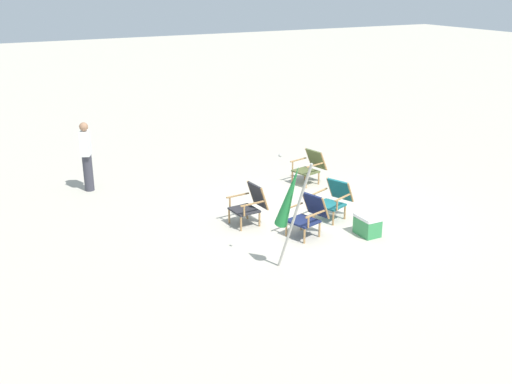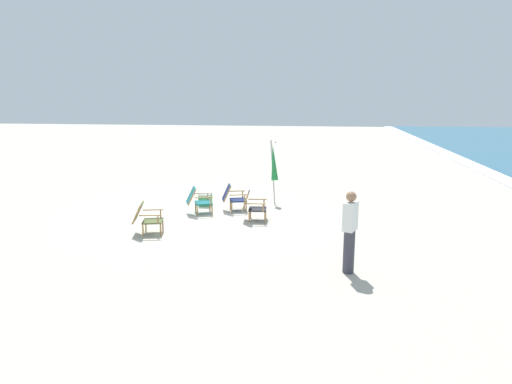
{
  "view_description": "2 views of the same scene",
  "coord_description": "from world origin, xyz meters",
  "px_view_note": "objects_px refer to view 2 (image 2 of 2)",
  "views": [
    {
      "loc": [
        -9.68,
        6.64,
        4.73
      ],
      "look_at": [
        -0.28,
        1.66,
        0.9
      ],
      "focal_mm": 42.0,
      "sensor_mm": 36.0,
      "label": 1
    },
    {
      "loc": [
        12.48,
        3.24,
        3.41
      ],
      "look_at": [
        0.44,
        1.59,
        0.84
      ],
      "focal_mm": 32.0,
      "sensor_mm": 36.0,
      "label": 2
    }
  ],
  "objects_px": {
    "beach_chair_front_right": "(146,217)",
    "umbrella_furled_green": "(274,163)",
    "beach_chair_front_left": "(252,205)",
    "beach_chair_back_right": "(233,197)",
    "person_near_chairs": "(350,231)",
    "beach_chair_far_center": "(198,199)",
    "cooler_box": "(205,199)"
  },
  "relations": [
    {
      "from": "beach_chair_front_right",
      "to": "umbrella_furled_green",
      "type": "relative_size",
      "value": 0.41
    },
    {
      "from": "beach_chair_front_right",
      "to": "beach_chair_front_left",
      "type": "relative_size",
      "value": 1.02
    },
    {
      "from": "beach_chair_front_left",
      "to": "umbrella_furled_green",
      "type": "bearing_deg",
      "value": 169.94
    },
    {
      "from": "beach_chair_back_right",
      "to": "person_near_chairs",
      "type": "height_order",
      "value": "person_near_chairs"
    },
    {
      "from": "beach_chair_far_center",
      "to": "beach_chair_front_left",
      "type": "bearing_deg",
      "value": 72.86
    },
    {
      "from": "beach_chair_front_right",
      "to": "umbrella_furled_green",
      "type": "bearing_deg",
      "value": 142.64
    },
    {
      "from": "umbrella_furled_green",
      "to": "person_near_chairs",
      "type": "relative_size",
      "value": 1.24
    },
    {
      "from": "beach_chair_front_left",
      "to": "beach_chair_far_center",
      "type": "xyz_separation_m",
      "value": [
        -0.52,
        -1.69,
        -0.01
      ]
    },
    {
      "from": "beach_chair_back_right",
      "to": "umbrella_furled_green",
      "type": "bearing_deg",
      "value": 134.89
    },
    {
      "from": "beach_chair_front_left",
      "to": "person_near_chairs",
      "type": "bearing_deg",
      "value": 34.32
    },
    {
      "from": "person_near_chairs",
      "to": "cooler_box",
      "type": "distance_m",
      "value": 6.62
    },
    {
      "from": "beach_chair_far_center",
      "to": "cooler_box",
      "type": "distance_m",
      "value": 1.08
    },
    {
      "from": "beach_chair_front_right",
      "to": "beach_chair_far_center",
      "type": "bearing_deg",
      "value": 159.89
    },
    {
      "from": "umbrella_furled_green",
      "to": "beach_chair_front_left",
      "type": "bearing_deg",
      "value": -10.06
    },
    {
      "from": "beach_chair_back_right",
      "to": "beach_chair_front_right",
      "type": "relative_size",
      "value": 1.02
    },
    {
      "from": "beach_chair_front_left",
      "to": "umbrella_furled_green",
      "type": "distance_m",
      "value": 2.34
    },
    {
      "from": "beach_chair_back_right",
      "to": "beach_chair_front_left",
      "type": "xyz_separation_m",
      "value": [
        1.02,
        0.74,
        0.0
      ]
    },
    {
      "from": "beach_chair_back_right",
      "to": "person_near_chairs",
      "type": "bearing_deg",
      "value": 34.71
    },
    {
      "from": "beach_chair_front_right",
      "to": "beach_chair_front_left",
      "type": "height_order",
      "value": "beach_chair_front_left"
    },
    {
      "from": "beach_chair_back_right",
      "to": "cooler_box",
      "type": "distance_m",
      "value": 1.16
    },
    {
      "from": "beach_chair_front_left",
      "to": "umbrella_furled_green",
      "type": "height_order",
      "value": "umbrella_furled_green"
    },
    {
      "from": "umbrella_furled_green",
      "to": "cooler_box",
      "type": "xyz_separation_m",
      "value": [
        0.55,
        -2.11,
        -1.12
      ]
    },
    {
      "from": "cooler_box",
      "to": "umbrella_furled_green",
      "type": "bearing_deg",
      "value": 104.68
    },
    {
      "from": "beach_chair_back_right",
      "to": "beach_chair_front_left",
      "type": "relative_size",
      "value": 1.04
    },
    {
      "from": "beach_chair_front_right",
      "to": "beach_chair_far_center",
      "type": "height_order",
      "value": "beach_chair_front_right"
    },
    {
      "from": "beach_chair_back_right",
      "to": "beach_chair_far_center",
      "type": "xyz_separation_m",
      "value": [
        0.5,
        -0.95,
        -0.0
      ]
    },
    {
      "from": "beach_chair_far_center",
      "to": "person_near_chairs",
      "type": "relative_size",
      "value": 0.55
    },
    {
      "from": "beach_chair_far_center",
      "to": "umbrella_furled_green",
      "type": "height_order",
      "value": "umbrella_furled_green"
    },
    {
      "from": "cooler_box",
      "to": "beach_chair_front_right",
      "type": "bearing_deg",
      "value": -12.97
    },
    {
      "from": "beach_chair_far_center",
      "to": "person_near_chairs",
      "type": "xyz_separation_m",
      "value": [
        4.06,
        4.11,
        0.41
      ]
    },
    {
      "from": "beach_chair_front_right",
      "to": "person_near_chairs",
      "type": "height_order",
      "value": "person_near_chairs"
    },
    {
      "from": "beach_chair_back_right",
      "to": "beach_chair_far_center",
      "type": "bearing_deg",
      "value": -62.43
    }
  ]
}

